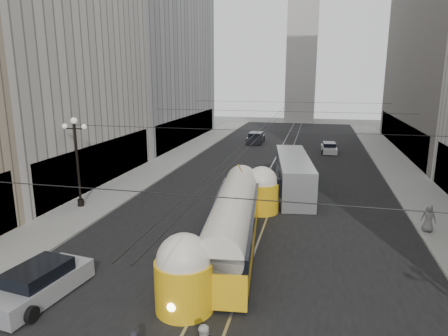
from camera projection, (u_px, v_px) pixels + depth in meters
The scene contains 15 objects.
road at pixel (276, 171), 39.79m from camera, with size 20.00×85.00×0.02m, color black.
sidewalk_left at pixel (175, 158), 45.74m from camera, with size 4.00×72.00×0.15m, color gray.
sidewalk_right at pixel (398, 169), 40.44m from camera, with size 4.00×72.00×0.15m, color gray.
rail_left at pixel (269, 171), 39.95m from camera, with size 0.12×85.00×0.04m, color gray.
rail_right at pixel (284, 172), 39.62m from camera, with size 0.12×85.00×0.04m, color gray.
building_left_far at pixel (147, 39), 55.68m from camera, with size 12.60×28.60×28.60m.
distant_tower at pixel (302, 47), 81.47m from camera, with size 6.00×6.00×31.36m.
lamppost_left_mid at pixel (77, 157), 27.97m from camera, with size 1.86×0.44×6.37m.
catenary at pixel (278, 113), 37.48m from camera, with size 25.00×72.00×0.23m.
streetcar at pixel (233, 220), 21.77m from camera, with size 3.78×15.10×3.31m.
city_bus at pixel (293, 173), 32.53m from camera, with size 3.92×11.68×2.90m.
sedan_silver at pixel (39, 283), 16.99m from camera, with size 2.56×4.94×1.49m.
sedan_white_far at pixel (329, 148), 49.32m from camera, with size 1.89×4.14×1.28m.
sedan_dark_far at pixel (256, 138), 56.40m from camera, with size 2.01×4.84×1.53m.
pedestrian_sidewalk_right at pixel (429, 218), 23.87m from camera, with size 0.83×0.51×1.69m, color slate.
Camera 1 is at (3.68, -6.36, 9.31)m, focal length 32.00 mm.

